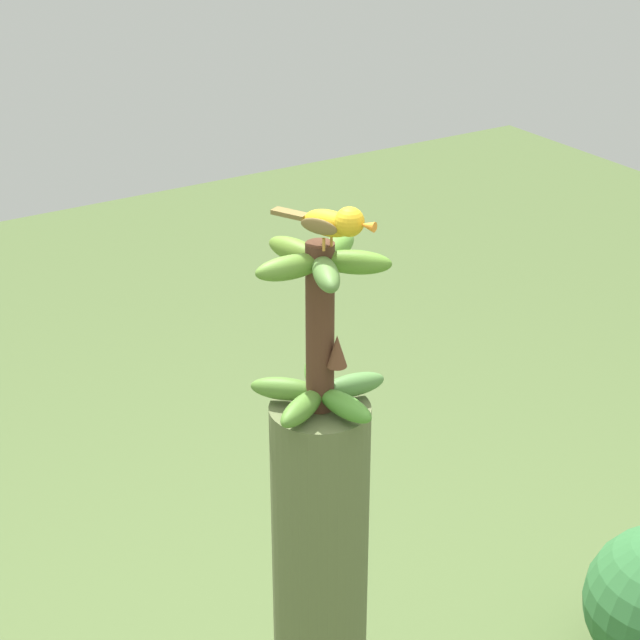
% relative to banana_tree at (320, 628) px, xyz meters
% --- Properties ---
extents(banana_tree, '(0.19, 0.19, 1.03)m').
position_rel_banana_tree_xyz_m(banana_tree, '(0.00, 0.00, 0.00)').
color(banana_tree, '#5B663D').
rests_on(banana_tree, ground).
extents(banana_bunch, '(0.25, 0.25, 0.32)m').
position_rel_banana_tree_xyz_m(banana_bunch, '(0.00, 0.00, 0.67)').
color(banana_bunch, '#4C2D1E').
rests_on(banana_bunch, banana_tree).
extents(perched_bird, '(0.18, 0.10, 0.08)m').
position_rel_banana_tree_xyz_m(perched_bird, '(0.04, 0.00, 0.88)').
color(perched_bird, '#C68933').
rests_on(perched_bird, banana_bunch).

